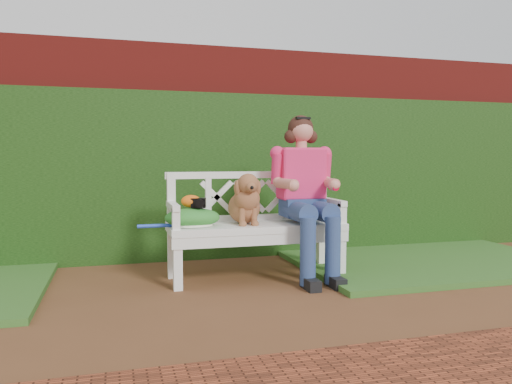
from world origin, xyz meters
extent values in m
plane|color=brown|center=(0.00, 0.00, 0.00)|extent=(60.00, 60.00, 0.00)
cube|color=maroon|center=(0.00, 1.90, 1.10)|extent=(10.00, 0.30, 2.20)
cube|color=#2A5719|center=(0.00, 1.68, 0.85)|extent=(10.00, 0.18, 1.70)
cube|color=#26531A|center=(2.40, 0.90, 0.03)|extent=(2.60, 2.00, 0.05)
cube|color=black|center=(0.09, 0.65, 0.67)|extent=(0.14, 0.12, 0.08)
ellipsoid|color=#E05D10|center=(0.03, 0.68, 0.69)|extent=(0.19, 0.15, 0.10)
camera|label=1|loc=(-0.57, -3.40, 1.05)|focal=35.00mm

